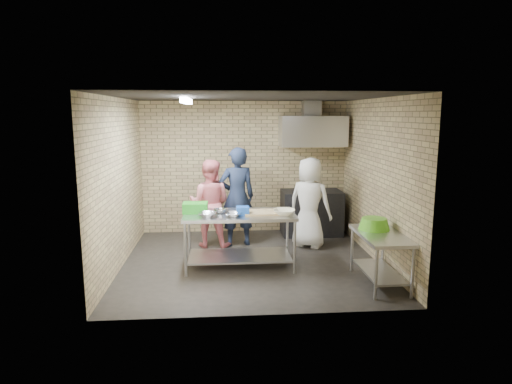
# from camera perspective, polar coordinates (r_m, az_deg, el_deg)

# --- Properties ---
(floor) EXTENTS (4.20, 4.20, 0.00)m
(floor) POSITION_cam_1_polar(r_m,az_deg,el_deg) (7.49, -0.65, -8.98)
(floor) COLOR black
(floor) RESTS_ON ground
(ceiling) EXTENTS (4.20, 4.20, 0.00)m
(ceiling) POSITION_cam_1_polar(r_m,az_deg,el_deg) (7.09, -0.70, 12.14)
(ceiling) COLOR black
(ceiling) RESTS_ON ground
(back_wall) EXTENTS (4.20, 0.06, 2.70)m
(back_wall) POSITION_cam_1_polar(r_m,az_deg,el_deg) (9.14, -1.50, 3.19)
(back_wall) COLOR tan
(back_wall) RESTS_ON ground
(front_wall) EXTENTS (4.20, 0.06, 2.70)m
(front_wall) POSITION_cam_1_polar(r_m,az_deg,el_deg) (5.20, 0.78, -2.06)
(front_wall) COLOR tan
(front_wall) RESTS_ON ground
(left_wall) EXTENTS (0.06, 4.00, 2.70)m
(left_wall) POSITION_cam_1_polar(r_m,az_deg,el_deg) (7.33, -17.28, 1.03)
(left_wall) COLOR tan
(left_wall) RESTS_ON ground
(right_wall) EXTENTS (0.06, 4.00, 2.70)m
(right_wall) POSITION_cam_1_polar(r_m,az_deg,el_deg) (7.60, 15.35, 1.43)
(right_wall) COLOR tan
(right_wall) RESTS_ON ground
(prep_table) EXTENTS (1.77, 0.88, 0.88)m
(prep_table) POSITION_cam_1_polar(r_m,az_deg,el_deg) (7.14, -2.14, -6.22)
(prep_table) COLOR #ADAEB3
(prep_table) RESTS_ON floor
(side_counter) EXTENTS (0.60, 1.20, 0.75)m
(side_counter) POSITION_cam_1_polar(r_m,az_deg,el_deg) (6.71, 15.70, -8.28)
(side_counter) COLOR silver
(side_counter) RESTS_ON floor
(stove) EXTENTS (1.20, 0.70, 0.90)m
(stove) POSITION_cam_1_polar(r_m,az_deg,el_deg) (9.12, 7.15, -2.64)
(stove) COLOR black
(stove) RESTS_ON floor
(range_hood) EXTENTS (1.30, 0.60, 0.60)m
(range_hood) POSITION_cam_1_polar(r_m,az_deg,el_deg) (8.96, 7.31, 7.79)
(range_hood) COLOR silver
(range_hood) RESTS_ON back_wall
(hood_duct) EXTENTS (0.35, 0.30, 0.30)m
(hood_duct) POSITION_cam_1_polar(r_m,az_deg,el_deg) (9.10, 7.19, 10.66)
(hood_duct) COLOR #A5A8AD
(hood_duct) RESTS_ON back_wall
(wall_shelf) EXTENTS (0.80, 0.20, 0.04)m
(wall_shelf) POSITION_cam_1_polar(r_m,az_deg,el_deg) (9.22, 8.89, 6.69)
(wall_shelf) COLOR #3F2B19
(wall_shelf) RESTS_ON back_wall
(fluorescent_fixture) EXTENTS (0.10, 1.25, 0.08)m
(fluorescent_fixture) POSITION_cam_1_polar(r_m,az_deg,el_deg) (7.09, -8.96, 11.54)
(fluorescent_fixture) COLOR white
(fluorescent_fixture) RESTS_ON ceiling
(green_crate) EXTENTS (0.39, 0.29, 0.16)m
(green_crate) POSITION_cam_1_polar(r_m,az_deg,el_deg) (7.14, -7.83, -2.01)
(green_crate) COLOR #1C991D
(green_crate) RESTS_ON prep_table
(blue_tub) EXTENTS (0.20, 0.20, 0.13)m
(blue_tub) POSITION_cam_1_polar(r_m,az_deg,el_deg) (6.92, -1.72, -2.43)
(blue_tub) COLOR blue
(blue_tub) RESTS_ON prep_table
(cutting_board) EXTENTS (0.54, 0.41, 0.03)m
(cutting_board) POSITION_cam_1_polar(r_m,az_deg,el_deg) (7.03, 0.69, -2.64)
(cutting_board) COLOR tan
(cutting_board) RESTS_ON prep_table
(mixing_bowl_a) EXTENTS (0.33, 0.33, 0.07)m
(mixing_bowl_a) POSITION_cam_1_polar(r_m,az_deg,el_deg) (6.83, -6.30, -2.92)
(mixing_bowl_a) COLOR silver
(mixing_bowl_a) RESTS_ON prep_table
(mixing_bowl_b) EXTENTS (0.25, 0.25, 0.07)m
(mixing_bowl_b) POSITION_cam_1_polar(r_m,az_deg,el_deg) (7.07, -4.62, -2.45)
(mixing_bowl_b) COLOR #A8ABAF
(mixing_bowl_b) RESTS_ON prep_table
(mixing_bowl_c) EXTENTS (0.30, 0.30, 0.06)m
(mixing_bowl_c) POSITION_cam_1_polar(r_m,az_deg,el_deg) (6.81, -2.93, -2.93)
(mixing_bowl_c) COLOR #ADB0B4
(mixing_bowl_c) RESTS_ON prep_table
(ceramic_bowl) EXTENTS (0.41, 0.41, 0.08)m
(ceramic_bowl) POSITION_cam_1_polar(r_m,az_deg,el_deg) (6.94, 3.67, -2.60)
(ceramic_bowl) COLOR beige
(ceramic_bowl) RESTS_ON prep_table
(green_basin) EXTENTS (0.46, 0.46, 0.17)m
(green_basin) POSITION_cam_1_polar(r_m,az_deg,el_deg) (6.80, 15.00, -3.96)
(green_basin) COLOR #59C626
(green_basin) RESTS_ON side_counter
(bottle_green) EXTENTS (0.06, 0.06, 0.15)m
(bottle_green) POSITION_cam_1_polar(r_m,az_deg,el_deg) (9.25, 9.82, 7.26)
(bottle_green) COLOR green
(bottle_green) RESTS_ON wall_shelf
(man_navy) EXTENTS (0.74, 0.56, 1.85)m
(man_navy) POSITION_cam_1_polar(r_m,az_deg,el_deg) (8.21, -2.46, -0.63)
(man_navy) COLOR black
(man_navy) RESTS_ON floor
(woman_pink) EXTENTS (0.90, 0.76, 1.63)m
(woman_pink) POSITION_cam_1_polar(r_m,az_deg,el_deg) (8.19, -5.99, -1.47)
(woman_pink) COLOR pink
(woman_pink) RESTS_ON floor
(woman_white) EXTENTS (0.97, 0.89, 1.66)m
(woman_white) POSITION_cam_1_polar(r_m,az_deg,el_deg) (8.18, 6.93, -1.37)
(woman_white) COLOR white
(woman_white) RESTS_ON floor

